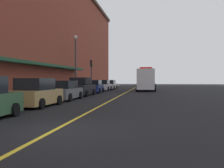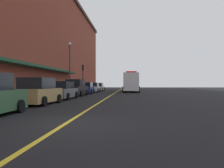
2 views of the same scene
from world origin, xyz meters
The scene contains 15 objects.
ground_plane centered at (0.00, 25.00, 0.00)m, with size 112.00×112.00×0.00m, color black.
sidewalk_left centered at (-6.20, 25.00, 0.07)m, with size 2.40×70.00×0.15m, color gray.
lane_center_stripe centered at (0.00, 25.00, 0.00)m, with size 0.16×70.00×0.01m, color gold.
brick_building_left centered at (-14.22, 24.00, 8.23)m, with size 14.80×64.00×16.44m.
parked_car_1 centered at (-3.96, 7.05, 0.84)m, with size 2.25×4.36×1.81m.
parked_car_2 centered at (-3.89, 12.40, 0.77)m, with size 2.05×4.75×1.63m.
parked_car_3 centered at (-3.97, 17.98, 0.88)m, with size 2.20×4.72×1.91m.
parked_car_4 centered at (-3.92, 23.98, 0.76)m, with size 2.03×4.27×1.61m.
parked_car_5 centered at (-3.92, 30.18, 0.76)m, with size 2.11×4.82×1.61m.
parked_car_6 centered at (-3.86, 35.91, 0.74)m, with size 2.13×4.86×1.57m.
box_truck centered at (2.54, 31.18, 1.62)m, with size 2.82×9.31×3.38m.
parking_meter_0 centered at (-5.35, 15.53, 1.06)m, with size 0.14×0.18×1.33m.
parking_meter_1 centered at (-5.35, 18.25, 1.06)m, with size 0.14×0.18×1.33m.
street_lamp_left centered at (-5.95, 22.49, 4.40)m, with size 0.44×0.44×6.94m.
traffic_light_near centered at (-5.29, 28.17, 3.16)m, with size 0.38×0.36×4.30m.
Camera 2 is at (2.26, -7.89, 1.41)m, focal length 36.23 mm.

